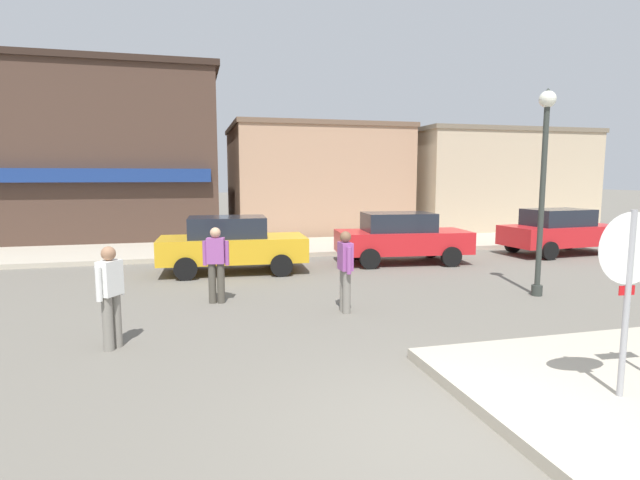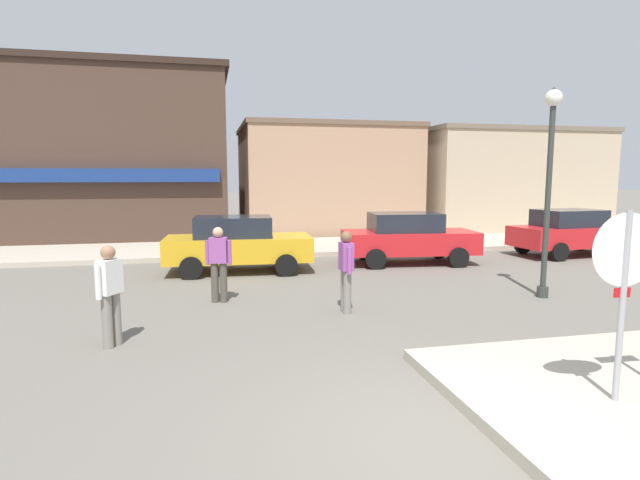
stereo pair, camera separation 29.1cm
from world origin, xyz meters
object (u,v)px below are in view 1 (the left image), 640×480
parked_car_second (401,237)px  pedestrian_kerb_side (216,263)px  parked_car_third (560,231)px  pedestrian_crossing_near (111,294)px  pedestrian_crossing_far (345,269)px  lamp_post (544,163)px  parked_car_nearest (232,244)px  stop_sign (628,279)px

parked_car_second → pedestrian_kerb_side: size_ratio=2.58×
parked_car_third → pedestrian_crossing_near: size_ratio=2.56×
pedestrian_crossing_near → pedestrian_crossing_far: size_ratio=1.00×
lamp_post → parked_car_third: (4.71, 4.96, -2.15)m
lamp_post → pedestrian_crossing_near: (-8.72, -1.35, -2.09)m
parked_car_nearest → pedestrian_kerb_side: 3.40m
parked_car_third → pedestrian_kerb_side: pedestrian_kerb_side is taller
pedestrian_crossing_near → lamp_post: bearing=8.8°
stop_sign → lamp_post: bearing=61.0°
parked_car_third → pedestrian_kerb_side: 12.33m
parked_car_second → pedestrian_kerb_side: 6.79m
stop_sign → parked_car_nearest: size_ratio=0.56×
lamp_post → pedestrian_crossing_near: lamp_post is taller
lamp_post → pedestrian_kerb_side: size_ratio=2.82×
lamp_post → pedestrian_crossing_near: size_ratio=2.82×
parked_car_nearest → pedestrian_crossing_near: pedestrian_crossing_near is taller
stop_sign → pedestrian_kerb_side: (-4.26, 6.08, -0.65)m
parked_car_second → pedestrian_crossing_near: size_ratio=2.58×
parked_car_nearest → pedestrian_crossing_near: 6.26m
parked_car_nearest → stop_sign: bearing=-68.7°
stop_sign → parked_car_third: size_ratio=0.56×
pedestrian_crossing_far → lamp_post: bearing=3.1°
lamp_post → parked_car_third: 7.17m
parked_car_second → pedestrian_crossing_near: 9.63m
stop_sign → parked_car_second: 9.81m
stop_sign → pedestrian_crossing_near: stop_sign is taller
pedestrian_crossing_far → parked_car_second: bearing=55.9°
parked_car_second → parked_car_third: bearing=2.4°
stop_sign → parked_car_second: (1.51, 9.67, -0.71)m
stop_sign → lamp_post: (2.75, 4.96, 1.44)m
stop_sign → pedestrian_kerb_side: 7.45m
stop_sign → lamp_post: 5.85m
stop_sign → pedestrian_crossing_far: bearing=111.4°
pedestrian_crossing_far → pedestrian_kerb_side: bearing=150.3°
parked_car_nearest → pedestrian_crossing_near: size_ratio=2.54×
lamp_post → pedestrian_kerb_side: 7.40m
parked_car_third → pedestrian_crossing_near: bearing=-154.8°
lamp_post → parked_car_nearest: (-6.43, 4.47, -2.15)m
lamp_post → pedestrian_crossing_far: size_ratio=2.82×
pedestrian_crossing_near → parked_car_third: bearing=25.2°
stop_sign → parked_car_third: stop_sign is taller
pedestrian_crossing_near → pedestrian_crossing_far: same height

